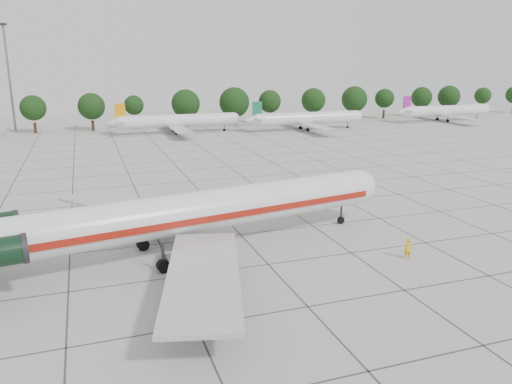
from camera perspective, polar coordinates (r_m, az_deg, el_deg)
ground at (r=49.93m, az=-1.81°, el=-4.88°), size 260.00×260.00×0.00m
apron_joints at (r=63.76m, az=-5.83°, el=-0.56°), size 170.00×170.00×0.02m
main_airliner at (r=43.47m, az=-11.11°, el=-2.83°), size 45.95×35.85×10.87m
ground_crew at (r=45.65m, az=16.93°, el=-6.18°), size 0.73×0.51×1.91m
bg_airliner_c at (r=121.36m, az=-8.91°, el=8.02°), size 28.24×27.20×7.40m
bg_airliner_d at (r=125.95m, az=5.89°, el=8.36°), size 28.24×27.20×7.40m
bg_airliner_e at (r=154.33m, az=20.84°, el=8.65°), size 28.24×27.20×7.40m
tree_line at (r=130.40m, az=-18.29°, el=9.28°), size 249.86×8.44×10.22m
floodlight_mast at (r=137.90m, az=-26.43°, el=12.23°), size 1.60×1.60×25.45m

